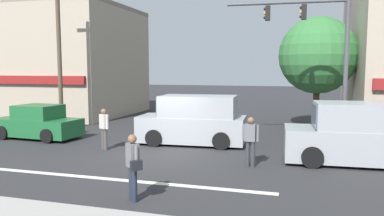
{
  "coord_description": "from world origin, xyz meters",
  "views": [
    {
      "loc": [
        4.95,
        -13.21,
        3.25
      ],
      "look_at": [
        0.55,
        2.0,
        1.6
      ],
      "focal_mm": 35.0,
      "sensor_mm": 36.0,
      "label": 1
    }
  ],
  "objects_px": {
    "van_parked_curbside": "(194,121)",
    "pedestrian_mid_crossing": "(104,126)",
    "traffic_light_mast": "(321,46)",
    "utility_pole_near_left": "(59,52)",
    "pedestrian_far_side": "(251,139)",
    "sedan_waiting_far": "(37,123)",
    "van_approaching_near": "(357,135)",
    "pedestrian_foreground_with_bag": "(133,164)",
    "street_tree": "(318,56)"
  },
  "relations": [
    {
      "from": "street_tree",
      "to": "traffic_light_mast",
      "type": "bearing_deg",
      "value": -90.9
    },
    {
      "from": "van_approaching_near",
      "to": "pedestrian_mid_crossing",
      "type": "bearing_deg",
      "value": -177.82
    },
    {
      "from": "van_parked_curbside",
      "to": "pedestrian_far_side",
      "type": "distance_m",
      "value": 4.25
    },
    {
      "from": "street_tree",
      "to": "utility_pole_near_left",
      "type": "relative_size",
      "value": 0.75
    },
    {
      "from": "sedan_waiting_far",
      "to": "van_approaching_near",
      "type": "distance_m",
      "value": 13.79
    },
    {
      "from": "utility_pole_near_left",
      "to": "pedestrian_far_side",
      "type": "distance_m",
      "value": 12.01
    },
    {
      "from": "van_parked_curbside",
      "to": "pedestrian_far_side",
      "type": "bearing_deg",
      "value": -47.8
    },
    {
      "from": "pedestrian_mid_crossing",
      "to": "traffic_light_mast",
      "type": "bearing_deg",
      "value": 18.72
    },
    {
      "from": "van_approaching_near",
      "to": "pedestrian_far_side",
      "type": "xyz_separation_m",
      "value": [
        -3.45,
        -1.38,
        -0.06
      ]
    },
    {
      "from": "utility_pole_near_left",
      "to": "van_approaching_near",
      "type": "relative_size",
      "value": 1.7
    },
    {
      "from": "utility_pole_near_left",
      "to": "pedestrian_far_side",
      "type": "bearing_deg",
      "value": -23.86
    },
    {
      "from": "pedestrian_foreground_with_bag",
      "to": "utility_pole_near_left",
      "type": "bearing_deg",
      "value": 133.15
    },
    {
      "from": "van_approaching_near",
      "to": "pedestrian_foreground_with_bag",
      "type": "relative_size",
      "value": 2.82
    },
    {
      "from": "sedan_waiting_far",
      "to": "utility_pole_near_left",
      "type": "bearing_deg",
      "value": 97.42
    },
    {
      "from": "street_tree",
      "to": "traffic_light_mast",
      "type": "relative_size",
      "value": 0.96
    },
    {
      "from": "van_parked_curbside",
      "to": "traffic_light_mast",
      "type": "bearing_deg",
      "value": 7.65
    },
    {
      "from": "traffic_light_mast",
      "to": "van_approaching_near",
      "type": "xyz_separation_m",
      "value": [
        1.15,
        -2.46,
        -3.17
      ]
    },
    {
      "from": "van_parked_curbside",
      "to": "van_approaching_near",
      "type": "relative_size",
      "value": 1.0
    },
    {
      "from": "traffic_light_mast",
      "to": "sedan_waiting_far",
      "type": "xyz_separation_m",
      "value": [
        -12.6,
        -1.44,
        -3.46
      ]
    },
    {
      "from": "sedan_waiting_far",
      "to": "pedestrian_mid_crossing",
      "type": "height_order",
      "value": "pedestrian_mid_crossing"
    },
    {
      "from": "sedan_waiting_far",
      "to": "traffic_light_mast",
      "type": "bearing_deg",
      "value": 6.51
    },
    {
      "from": "utility_pole_near_left",
      "to": "van_approaching_near",
      "type": "height_order",
      "value": "utility_pole_near_left"
    },
    {
      "from": "utility_pole_near_left",
      "to": "sedan_waiting_far",
      "type": "distance_m",
      "value": 4.13
    },
    {
      "from": "sedan_waiting_far",
      "to": "pedestrian_foreground_with_bag",
      "type": "xyz_separation_m",
      "value": [
        7.95,
        -6.52,
        0.24
      ]
    },
    {
      "from": "van_approaching_near",
      "to": "pedestrian_far_side",
      "type": "relative_size",
      "value": 2.82
    },
    {
      "from": "pedestrian_foreground_with_bag",
      "to": "traffic_light_mast",
      "type": "bearing_deg",
      "value": 59.7
    },
    {
      "from": "street_tree",
      "to": "utility_pole_near_left",
      "type": "xyz_separation_m",
      "value": [
        -12.97,
        -3.82,
        0.18
      ]
    },
    {
      "from": "street_tree",
      "to": "pedestrian_far_side",
      "type": "bearing_deg",
      "value": -105.61
    },
    {
      "from": "van_approaching_near",
      "to": "pedestrian_mid_crossing",
      "type": "height_order",
      "value": "van_approaching_near"
    },
    {
      "from": "traffic_light_mast",
      "to": "sedan_waiting_far",
      "type": "height_order",
      "value": "traffic_light_mast"
    },
    {
      "from": "utility_pole_near_left",
      "to": "traffic_light_mast",
      "type": "distance_m",
      "value": 12.92
    },
    {
      "from": "traffic_light_mast",
      "to": "pedestrian_far_side",
      "type": "bearing_deg",
      "value": -120.95
    },
    {
      "from": "sedan_waiting_far",
      "to": "pedestrian_far_side",
      "type": "bearing_deg",
      "value": -13.14
    },
    {
      "from": "van_approaching_near",
      "to": "sedan_waiting_far",
      "type": "bearing_deg",
      "value": 175.75
    },
    {
      "from": "van_parked_curbside",
      "to": "pedestrian_far_side",
      "type": "height_order",
      "value": "van_parked_curbside"
    },
    {
      "from": "sedan_waiting_far",
      "to": "van_approaching_near",
      "type": "height_order",
      "value": "van_approaching_near"
    },
    {
      "from": "van_approaching_near",
      "to": "pedestrian_mid_crossing",
      "type": "distance_m",
      "value": 9.48
    },
    {
      "from": "street_tree",
      "to": "van_approaching_near",
      "type": "distance_m",
      "value": 7.79
    },
    {
      "from": "traffic_light_mast",
      "to": "pedestrian_mid_crossing",
      "type": "bearing_deg",
      "value": -161.28
    },
    {
      "from": "van_parked_curbside",
      "to": "pedestrian_mid_crossing",
      "type": "distance_m",
      "value": 3.81
    },
    {
      "from": "sedan_waiting_far",
      "to": "van_parked_curbside",
      "type": "bearing_deg",
      "value": 5.72
    },
    {
      "from": "sedan_waiting_far",
      "to": "van_approaching_near",
      "type": "bearing_deg",
      "value": -4.25
    },
    {
      "from": "traffic_light_mast",
      "to": "van_approaching_near",
      "type": "height_order",
      "value": "traffic_light_mast"
    },
    {
      "from": "van_parked_curbside",
      "to": "pedestrian_mid_crossing",
      "type": "bearing_deg",
      "value": -146.07
    },
    {
      "from": "street_tree",
      "to": "pedestrian_foreground_with_bag",
      "type": "bearing_deg",
      "value": -110.51
    },
    {
      "from": "pedestrian_far_side",
      "to": "traffic_light_mast",
      "type": "bearing_deg",
      "value": 59.05
    },
    {
      "from": "utility_pole_near_left",
      "to": "pedestrian_mid_crossing",
      "type": "height_order",
      "value": "utility_pole_near_left"
    },
    {
      "from": "street_tree",
      "to": "pedestrian_foreground_with_bag",
      "type": "height_order",
      "value": "street_tree"
    },
    {
      "from": "sedan_waiting_far",
      "to": "street_tree",
      "type": "bearing_deg",
      "value": 25.72
    },
    {
      "from": "pedestrian_foreground_with_bag",
      "to": "pedestrian_mid_crossing",
      "type": "bearing_deg",
      "value": 125.57
    }
  ]
}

